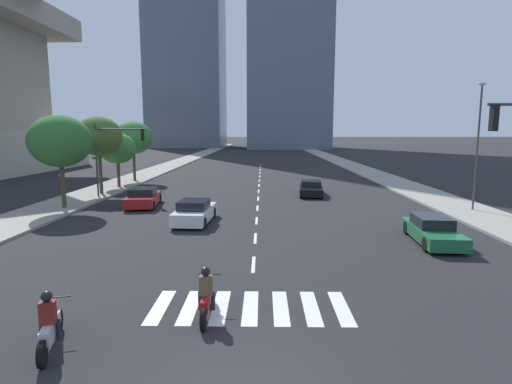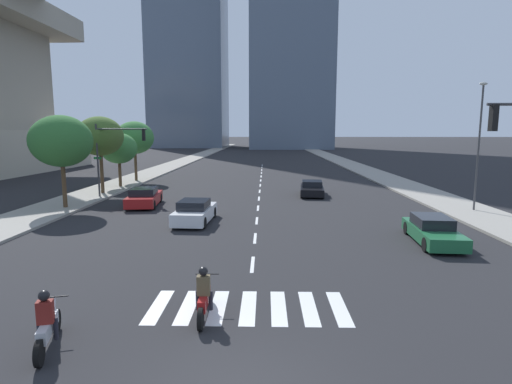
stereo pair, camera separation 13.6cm
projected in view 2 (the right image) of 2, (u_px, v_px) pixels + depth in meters
The scene contains 16 objects.
sidewalk_east at pixel (411, 188), 37.29m from camera, with size 4.00×260.00×0.15m, color gray.
sidewalk_west at pixel (112, 187), 37.91m from camera, with size 4.00×260.00×0.15m, color gray.
crosswalk_near at pixel (248, 307), 12.19m from camera, with size 5.85×2.44×0.01m.
lane_divider_center at pixel (260, 185), 39.89m from camera, with size 0.14×50.00×0.01m.
motorcycle_trailing at pixel (47, 325), 9.83m from camera, with size 0.90×2.20×1.49m.
motorcycle_third at pixel (204, 297), 11.51m from camera, with size 0.70×2.24×1.49m.
sedan_green_0 at pixel (433, 231), 19.26m from camera, with size 2.05×4.73×1.23m.
sedan_red_1 at pixel (144, 198), 28.71m from camera, with size 2.33×4.57×1.30m.
sedan_black_2 at pixel (312, 189), 33.52m from camera, with size 2.18×4.40×1.19m.
sedan_white_3 at pixel (195, 212), 23.45m from camera, with size 2.03×4.40×1.34m.
traffic_signal_far at pixel (116, 147), 31.65m from camera, with size 4.23×0.28×5.63m.
street_lamp_east at pixel (479, 138), 25.93m from camera, with size 0.50×0.24×8.09m.
street_tree_nearest at pixel (61, 141), 26.91m from camera, with size 3.99×3.99×6.11m.
street_tree_second at pixel (100, 136), 33.21m from camera, with size 3.74×3.74×6.26m.
street_tree_third at pixel (119, 148), 37.50m from camera, with size 3.30×3.30×4.93m.
street_tree_fourth at pixel (135, 138), 42.02m from camera, with size 3.91×3.91×6.08m.
Camera 2 is at (0.49, -7.25, 5.19)m, focal length 28.74 mm.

